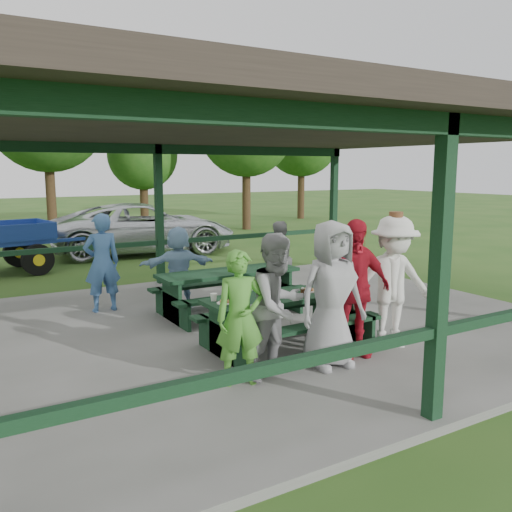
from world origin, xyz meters
TOP-DOWN VIEW (x-y plane):
  - ground at (0.00, 0.00)m, footprint 90.00×90.00m
  - concrete_slab at (0.00, 0.00)m, footprint 10.00×8.00m
  - pavilion_structure at (0.00, 0.00)m, footprint 10.60×8.60m
  - picnic_table_near at (-0.03, -1.20)m, footprint 2.38×1.39m
  - picnic_table_far at (0.11, 0.80)m, footprint 2.47×1.39m
  - table_setting at (0.12, -1.18)m, footprint 2.36×0.45m
  - contestant_green at (-1.24, -2.03)m, footprint 0.66×0.53m
  - contestant_grey_left at (-0.75, -2.08)m, footprint 0.99×0.86m
  - contestant_grey_mid at (0.03, -2.12)m, footprint 0.95×0.66m
  - contestant_red at (0.52, -1.95)m, footprint 1.16×0.68m
  - contestant_white_fedora at (1.24, -1.97)m, footprint 1.35×1.02m
  - spectator_lblue at (-0.46, 1.68)m, footprint 1.42×0.66m
  - spectator_blue at (-1.73, 2.06)m, footprint 0.64×0.42m
  - spectator_grey at (1.62, 1.56)m, footprint 0.82×0.70m
  - pickup_truck at (1.34, 8.72)m, footprint 5.88×3.33m
  - tree_left at (-0.34, 14.31)m, footprint 4.33×4.33m
  - tree_mid at (3.69, 15.42)m, footprint 2.98×2.98m
  - tree_right at (7.36, 12.89)m, footprint 3.97×3.97m
  - tree_far_right at (12.33, 15.85)m, footprint 3.86×3.86m

SIDE VIEW (x-z plane):
  - ground at x=0.00m, z-range 0.00..0.00m
  - concrete_slab at x=0.00m, z-range 0.00..0.10m
  - picnic_table_near at x=-0.03m, z-range 0.19..0.94m
  - picnic_table_far at x=0.11m, z-range 0.20..0.95m
  - pickup_truck at x=1.34m, z-range 0.00..1.55m
  - spectator_grey at x=1.62m, z-range 0.10..1.57m
  - spectator_lblue at x=-0.46m, z-range 0.10..1.58m
  - table_setting at x=0.12m, z-range 0.83..0.93m
  - contestant_green at x=-1.24m, z-range 0.10..1.68m
  - spectator_blue at x=-1.73m, z-range 0.10..1.83m
  - contestant_grey_left at x=-0.75m, z-range 0.10..1.85m
  - contestant_red at x=0.52m, z-range 0.10..1.95m
  - contestant_white_fedora at x=1.24m, z-range 0.08..1.99m
  - contestant_grey_mid at x=0.03m, z-range 0.10..1.97m
  - tree_mid at x=3.69m, z-range 0.82..5.48m
  - pavilion_structure at x=0.00m, z-range 1.55..4.79m
  - tree_far_right at x=12.33m, z-range 1.07..7.10m
  - tree_right at x=7.36m, z-range 1.10..7.29m
  - tree_left at x=-0.34m, z-range 1.20..7.98m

